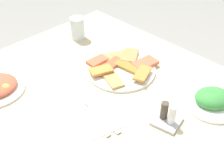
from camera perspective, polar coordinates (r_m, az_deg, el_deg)
dining_table at (r=1.19m, az=-1.20°, el=-5.19°), size 1.13×0.93×0.70m
pide_platter at (r=1.23m, az=1.90°, el=1.40°), size 0.30×0.31×0.04m
salad_plate_greens at (r=1.12m, az=19.60°, el=-4.77°), size 0.22×0.22×0.06m
drinking_glass at (r=1.45m, az=-6.95°, el=9.22°), size 0.07×0.07×0.11m
paper_napkin at (r=1.01m, az=-2.78°, el=-9.09°), size 0.18×0.18×0.00m
fork at (r=1.01m, az=-2.03°, el=-8.42°), size 0.19×0.04×0.00m
spoon at (r=1.00m, az=-3.56°, el=-9.45°), size 0.16×0.03×0.00m
condiment_caddy at (r=1.00m, az=11.09°, el=-8.38°), size 0.11×0.11×0.08m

